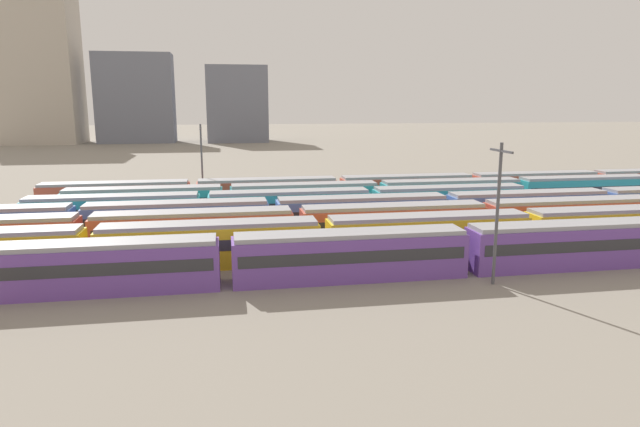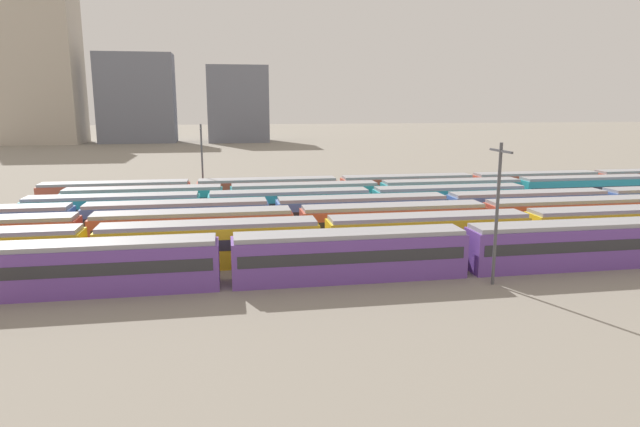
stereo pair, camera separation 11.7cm
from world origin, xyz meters
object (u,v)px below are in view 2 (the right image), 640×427
Objects in this scene: train_track_5 at (451,194)px; train_track_6 at (472,187)px; train_track_2 at (297,227)px; train_track_1 at (527,231)px; train_track_3 at (447,210)px; train_track_4 at (290,206)px; catenary_pole_1 at (202,161)px; catenary_pole_0 at (497,208)px; train_track_0 at (466,249)px.

train_track_5 and train_track_6 have the same top height.
train_track_2 and train_track_6 have the same top height.
train_track_1 is 1.51× the size of train_track_2.
train_track_5 is at bearing 86.08° from train_track_1.
train_track_4 is at bearing 162.51° from train_track_3.
train_track_4 is 17.26m from catenary_pole_1.
train_track_2 is 1.34× the size of train_track_4.
catenary_pole_0 reaches higher than train_track_3.
train_track_0 is 16.33m from train_track_3.
train_track_1 is 21.13m from train_track_2.
train_track_0 is at bearing 104.83° from catenary_pole_0.
train_track_4 and train_track_6 have the same top height.
catenary_pole_1 reaches higher than train_track_5.
train_track_5 is at bearing -14.78° from catenary_pole_1.
catenary_pole_1 is at bearing 175.21° from train_track_6.
catenary_pole_0 is at bearing -45.97° from train_track_2.
train_track_0 is at bearing -147.74° from train_track_1.
train_track_0 is at bearing -115.67° from train_track_6.
train_track_4 is 0.50× the size of train_track_6.
train_track_0 and train_track_2 have the same top height.
train_track_3 and train_track_4 have the same top height.
catenary_pole_0 is (13.07, -13.52, 3.94)m from train_track_2.
train_track_6 is (27.24, 20.80, 0.00)m from train_track_2.
train_track_0 is 23.86m from train_track_4.
train_track_6 is (26.67, 10.40, 0.00)m from train_track_4.
train_track_4 is at bearing 119.32° from train_track_0.
catenary_pole_1 reaches higher than train_track_4.
train_track_5 is (21.34, 5.20, 0.00)m from train_track_4.
train_track_4 is 5.24× the size of catenary_pole_1.
train_track_0 is 40.76m from catenary_pole_1.
catenary_pole_1 reaches higher than train_track_2.
train_track_6 is at bearing 64.33° from train_track_0.
train_track_2 is at bearing 134.03° from catenary_pole_0.
train_track_5 is at bearing 65.06° from train_track_3.
train_track_3 is at bearing -123.09° from train_track_6.
train_track_1 and train_track_2 have the same top height.
train_track_2 is 34.27m from train_track_6.
train_track_2 is 26.89m from train_track_5.
catenary_pole_1 is at bearing 135.84° from train_track_1.
train_track_6 is (10.17, 15.60, 0.00)m from train_track_3.
train_track_1 and train_track_5 have the same top height.
train_track_1 is 25.30m from train_track_4.
catenary_pole_0 is at bearing -112.43° from train_track_6.
catenary_pole_1 is (-31.36, 8.27, 3.98)m from train_track_5.
catenary_pole_0 reaches higher than train_track_0.
train_track_1 is 10.56× the size of catenary_pole_1.
train_track_2 is 10.42m from train_track_4.
train_track_1 and train_track_6 have the same top height.
train_track_1 is at bearing -38.07° from train_track_4.
train_track_0 is 16.06m from train_track_2.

